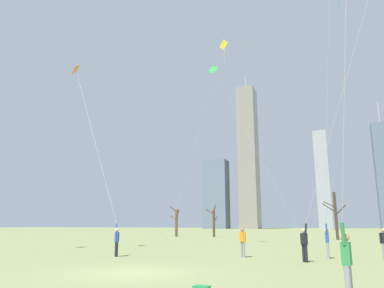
% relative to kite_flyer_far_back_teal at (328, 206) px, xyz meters
% --- Properties ---
extents(ground_plane, '(400.00, 400.00, 0.00)m').
position_rel_kite_flyer_far_back_teal_xyz_m(ground_plane, '(-6.94, -7.97, -2.80)').
color(ground_plane, '#848E56').
extents(kite_flyer_far_back_teal, '(1.51, 8.09, 12.97)m').
position_rel_kite_flyer_far_back_teal_xyz_m(kite_flyer_far_back_teal, '(0.00, 0.00, 0.00)').
color(kite_flyer_far_back_teal, gray).
rests_on(kite_flyer_far_back_teal, ground).
extents(kite_flyer_midfield_left_red, '(1.81, 10.70, 17.50)m').
position_rel_kite_flyer_far_back_teal_xyz_m(kite_flyer_midfield_left_red, '(0.99, -13.37, 2.33)').
color(kite_flyer_midfield_left_red, gray).
rests_on(kite_flyer_midfield_left_red, ground).
extents(kite_flyer_foreground_right_orange, '(6.69, 3.23, 14.26)m').
position_rel_kite_flyer_far_back_teal_xyz_m(kite_flyer_foreground_right_orange, '(-12.65, -1.56, 0.19)').
color(kite_flyer_foreground_right_orange, black).
rests_on(kite_flyer_foreground_right_orange, ground).
extents(kite_flyer_foreground_left_pink, '(7.42, 9.41, 20.46)m').
position_rel_kite_flyer_far_back_teal_xyz_m(kite_flyer_foreground_left_pink, '(-0.39, -2.33, 0.33)').
color(kite_flyer_foreground_left_pink, black).
rests_on(kite_flyer_foreground_left_pink, ground).
extents(bystander_strolling_midfield, '(0.40, 0.38, 1.62)m').
position_rel_kite_flyer_far_back_teal_xyz_m(bystander_strolling_midfield, '(-4.70, 0.20, -1.89)').
color(bystander_strolling_midfield, gray).
rests_on(bystander_strolling_midfield, ground).
extents(distant_kite_low_near_trees_yellow, '(8.42, 1.68, 23.72)m').
position_rel_kite_flyer_far_back_teal_xyz_m(distant_kite_low_near_trees_yellow, '(-11.37, 18.32, 18.66)').
color(distant_kite_low_near_trees_yellow, yellow).
rests_on(distant_kite_low_near_trees_yellow, ground).
extents(distant_kite_drifting_left_green, '(8.27, 2.09, 17.23)m').
position_rel_kite_flyer_far_back_teal_xyz_m(distant_kite_drifting_left_green, '(-9.27, 11.21, 12.58)').
color(distant_kite_drifting_left_green, green).
rests_on(distant_kite_drifting_left_green, ground).
extents(bare_tree_leftmost, '(2.02, 2.36, 4.76)m').
position_rel_kite_flyer_far_back_teal_xyz_m(bare_tree_leftmost, '(-17.26, 32.86, -0.55)').
color(bare_tree_leftmost, '#4C3828').
rests_on(bare_tree_leftmost, ground).
extents(bare_tree_left_of_center, '(2.81, 1.25, 5.81)m').
position_rel_kite_flyer_far_back_teal_xyz_m(bare_tree_left_of_center, '(0.10, 28.48, 0.20)').
color(bare_tree_left_of_center, '#423326').
rests_on(bare_tree_left_of_center, ground).
extents(bare_tree_right_of_center, '(2.28, 1.71, 4.78)m').
position_rel_kite_flyer_far_back_teal_xyz_m(bare_tree_right_of_center, '(-23.38, 32.61, -0.47)').
color(bare_tree_right_of_center, brown).
rests_on(bare_tree_right_of_center, ground).
extents(skyline_wide_slab, '(8.21, 9.79, 73.57)m').
position_rel_kite_flyer_far_back_teal_xyz_m(skyline_wide_slab, '(-36.90, 144.89, 30.31)').
color(skyline_wide_slab, gray).
rests_on(skyline_wide_slab, ground).
extents(skyline_mid_tower_right, '(11.20, 7.85, 31.61)m').
position_rel_kite_flyer_far_back_teal_xyz_m(skyline_mid_tower_right, '(-52.44, 142.86, 13.01)').
color(skyline_mid_tower_right, slate).
rests_on(skyline_mid_tower_right, ground).
extents(skyline_mid_tower_left, '(5.24, 6.58, 39.74)m').
position_rel_kite_flyer_far_back_teal_xyz_m(skyline_mid_tower_left, '(-4.57, 136.33, 17.07)').
color(skyline_mid_tower_left, '#9EA3AD').
rests_on(skyline_mid_tower_left, ground).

